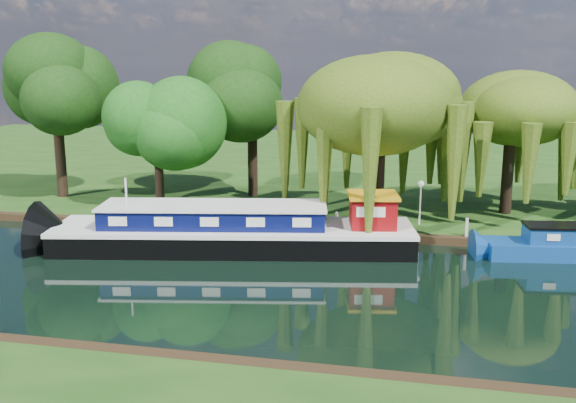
# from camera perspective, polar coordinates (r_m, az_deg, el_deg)

# --- Properties ---
(ground) EXTENTS (120.00, 120.00, 0.00)m
(ground) POSITION_cam_1_polar(r_m,az_deg,el_deg) (27.74, 10.25, -8.13)
(ground) COLOR black
(far_bank) EXTENTS (120.00, 52.00, 0.45)m
(far_bank) POSITION_cam_1_polar(r_m,az_deg,el_deg) (60.76, 11.35, 3.18)
(far_bank) COLOR #183F11
(far_bank) RESTS_ON ground
(dutch_barge) EXTENTS (19.03, 7.48, 3.92)m
(dutch_barge) POSITION_cam_1_polar(r_m,az_deg,el_deg) (33.49, -4.58, -2.65)
(dutch_barge) COLOR black
(dutch_barge) RESTS_ON ground
(red_dinghy) EXTENTS (4.00, 3.30, 0.72)m
(red_dinghy) POSITION_cam_1_polar(r_m,az_deg,el_deg) (36.52, -9.36, -3.10)
(red_dinghy) COLOR maroon
(red_dinghy) RESTS_ON ground
(willow_left) EXTENTS (7.69, 7.69, 9.22)m
(willow_left) POSITION_cam_1_polar(r_m,az_deg,el_deg) (36.73, 8.23, 8.35)
(willow_left) COLOR black
(willow_left) RESTS_ON far_bank
(willow_right) EXTENTS (6.41, 6.41, 7.81)m
(willow_right) POSITION_cam_1_polar(r_m,az_deg,el_deg) (41.04, 19.25, 6.80)
(willow_right) COLOR black
(willow_right) RESTS_ON far_bank
(tree_far_left) EXTENTS (4.97, 4.97, 8.00)m
(tree_far_left) POSITION_cam_1_polar(r_m,az_deg,el_deg) (40.55, -11.57, 6.87)
(tree_far_left) COLOR black
(tree_far_left) RESTS_ON far_bank
(tree_far_back) EXTENTS (5.92, 5.92, 9.95)m
(tree_far_back) POSITION_cam_1_polar(r_m,az_deg,el_deg) (46.50, -19.95, 8.84)
(tree_far_back) COLOR black
(tree_far_back) RESTS_ON far_bank
(tree_far_mid) EXTENTS (5.89, 5.89, 9.63)m
(tree_far_mid) POSITION_cam_1_polar(r_m,az_deg,el_deg) (44.20, -3.22, 9.02)
(tree_far_mid) COLOR black
(tree_far_mid) RESTS_ON far_bank
(lamppost) EXTENTS (0.36, 0.36, 2.56)m
(lamppost) POSITION_cam_1_polar(r_m,az_deg,el_deg) (37.23, 11.71, 0.93)
(lamppost) COLOR silver
(lamppost) RESTS_ON far_bank
(mooring_posts) EXTENTS (19.16, 0.16, 1.00)m
(mooring_posts) POSITION_cam_1_polar(r_m,az_deg,el_deg) (35.51, 9.96, -1.98)
(mooring_posts) COLOR silver
(mooring_posts) RESTS_ON far_bank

